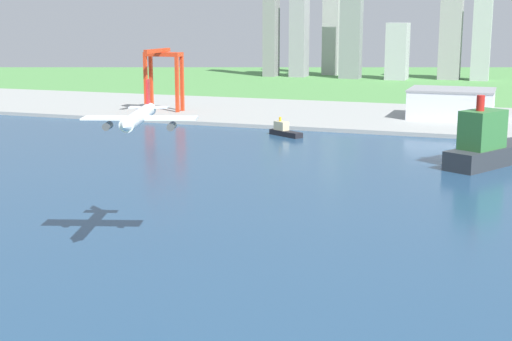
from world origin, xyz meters
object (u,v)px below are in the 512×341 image
(warehouse_main, at_px, (451,103))
(container_barge, at_px, (489,145))
(port_crane_red, at_px, (163,66))
(tugboat_small, at_px, (284,131))
(airplane_landing, at_px, (139,117))

(warehouse_main, bearing_deg, container_barge, -78.24)
(container_barge, xyz_separation_m, port_crane_red, (-222.45, 114.20, 23.84))
(port_crane_red, relative_size, warehouse_main, 0.81)
(port_crane_red, bearing_deg, tugboat_small, -30.21)
(tugboat_small, bearing_deg, port_crane_red, 149.79)
(tugboat_small, distance_m, warehouse_main, 125.26)
(container_barge, bearing_deg, airplane_landing, -117.75)
(tugboat_small, xyz_separation_m, port_crane_red, (-108.11, 62.95, 30.34))
(warehouse_main, bearing_deg, port_crane_red, -171.43)
(tugboat_small, height_order, warehouse_main, warehouse_main)
(port_crane_red, height_order, warehouse_main, port_crane_red)
(airplane_landing, xyz_separation_m, container_barge, (88.66, 168.54, -30.27))
(tugboat_small, bearing_deg, airplane_landing, -83.33)
(tugboat_small, xyz_separation_m, container_barge, (114.34, -51.24, 6.50))
(airplane_landing, height_order, port_crane_red, airplane_landing)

